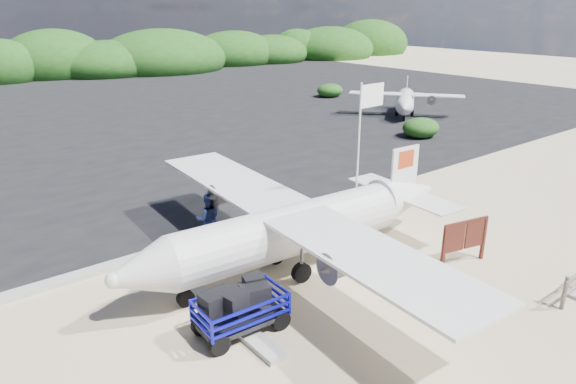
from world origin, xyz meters
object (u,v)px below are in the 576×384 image
at_px(crew_b, 208,219).
at_px(aircraft_large, 303,102).
at_px(signboard, 461,264).
at_px(crew_a, 260,217).
at_px(baggage_cart, 242,331).
at_px(flagpole, 354,244).

xyz_separation_m(crew_b, aircraft_large, (20.87, 19.88, -0.93)).
bearing_deg(crew_b, aircraft_large, -113.62).
bearing_deg(signboard, crew_a, 138.67).
distance_m(baggage_cart, crew_a, 5.60).
relative_size(baggage_cart, aircraft_large, 0.18).
height_order(crew_a, crew_b, crew_b).
height_order(signboard, crew_b, crew_b).
relative_size(baggage_cart, flagpole, 0.44).
distance_m(baggage_cart, flagpole, 6.21).
height_order(baggage_cart, aircraft_large, aircraft_large).
distance_m(flagpole, signboard, 3.62).
xyz_separation_m(flagpole, signboard, (1.71, -3.19, 0.00)).
height_order(signboard, crew_a, crew_a).
relative_size(flagpole, crew_b, 3.01).
bearing_deg(crew_a, aircraft_large, -109.97).
height_order(flagpole, crew_b, flagpole).
xyz_separation_m(flagpole, crew_b, (-3.93, 3.20, 0.93)).
xyz_separation_m(baggage_cart, crew_a, (3.59, 4.21, 0.85)).
relative_size(baggage_cart, crew_b, 1.32).
relative_size(signboard, crew_b, 1.01).
distance_m(signboard, crew_a, 6.91).
distance_m(signboard, aircraft_large, 30.36).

